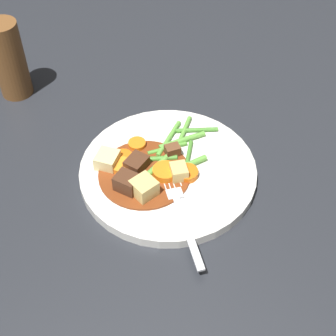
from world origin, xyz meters
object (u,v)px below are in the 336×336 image
dinner_plate (168,172)px  carrot_slice_2 (137,144)px  carrot_slice_0 (187,173)px  meat_chunk_2 (137,164)px  carrot_slice_3 (165,172)px  meat_chunk_0 (127,183)px  fork (181,211)px  potato_chunk_2 (176,174)px  potato_chunk_1 (144,188)px  meat_chunk_1 (173,151)px  pepper_mill (9,60)px  carrot_slice_4 (123,158)px  potato_chunk_0 (107,160)px  carrot_slice_1 (121,166)px

dinner_plate → carrot_slice_2: size_ratio=9.72×
dinner_plate → carrot_slice_0: carrot_slice_0 is taller
carrot_slice_2 → meat_chunk_2: bearing=51.9°
carrot_slice_3 → meat_chunk_0: bearing=-13.7°
meat_chunk_2 → fork: meat_chunk_2 is taller
carrot_slice_3 → meat_chunk_0: size_ratio=1.12×
potato_chunk_2 → meat_chunk_0: (0.06, -0.03, 0.00)m
potato_chunk_2 → meat_chunk_0: bearing=-24.0°
carrot_slice_3 → potato_chunk_1: bearing=11.0°
carrot_slice_3 → meat_chunk_1: bearing=-145.1°
potato_chunk_2 → dinner_plate: bearing=-101.4°
carrot_slice_3 → meat_chunk_1: meat_chunk_1 is taller
potato_chunk_2 → pepper_mill: size_ratio=0.19×
dinner_plate → potato_chunk_2: (0.00, 0.02, 0.02)m
dinner_plate → carrot_slice_3: (0.01, 0.01, 0.01)m
carrot_slice_4 → potato_chunk_0: potato_chunk_0 is taller
pepper_mill → meat_chunk_2: bearing=97.7°
meat_chunk_1 → meat_chunk_2: meat_chunk_2 is taller
carrot_slice_2 → carrot_slice_4: 0.03m
carrot_slice_0 → fork: size_ratio=0.19×
carrot_slice_1 → pepper_mill: pepper_mill is taller
carrot_slice_1 → potato_chunk_2: size_ratio=1.16×
carrot_slice_1 → meat_chunk_2: (-0.02, 0.01, 0.00)m
potato_chunk_1 → fork: (-0.02, 0.05, -0.01)m
dinner_plate → meat_chunk_2: 0.05m
potato_chunk_2 → carrot_slice_1: bearing=-53.6°
potato_chunk_0 → fork: (-0.02, 0.13, -0.01)m
carrot_slice_3 → fork: bearing=67.9°
carrot_slice_0 → carrot_slice_2: 0.09m
carrot_slice_3 → potato_chunk_1: potato_chunk_1 is taller
carrot_slice_1 → meat_chunk_1: 0.08m
dinner_plate → meat_chunk_0: meat_chunk_0 is taller
potato_chunk_0 → dinner_plate: bearing=136.0°
carrot_slice_0 → carrot_slice_1: (0.06, -0.07, 0.00)m
potato_chunk_1 → carrot_slice_2: bearing=-121.6°
pepper_mill → dinner_plate: bearing=103.1°
meat_chunk_2 → carrot_slice_0: bearing=129.1°
meat_chunk_1 → pepper_mill: size_ratio=0.16×
carrot_slice_0 → fork: carrot_slice_0 is taller
carrot_slice_4 → meat_chunk_1: meat_chunk_1 is taller
carrot_slice_4 → meat_chunk_0: bearing=59.6°
potato_chunk_0 → pepper_mill: 0.26m
carrot_slice_4 → meat_chunk_0: (0.03, 0.05, 0.01)m
fork → dinner_plate: bearing=-118.2°
dinner_plate → potato_chunk_1: 0.06m
carrot_slice_0 → fork: 0.07m
potato_chunk_2 → fork: bearing=55.1°
potato_chunk_1 → pepper_mill: 0.33m
carrot_slice_4 → dinner_plate: bearing=126.6°
meat_chunk_0 → fork: size_ratio=0.19×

